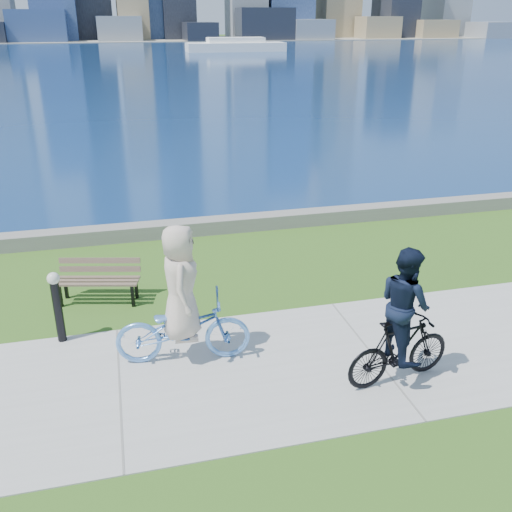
{
  "coord_description": "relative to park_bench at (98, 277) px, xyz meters",
  "views": [
    {
      "loc": [
        -3.74,
        -7.22,
        5.09
      ],
      "look_at": [
        -1.46,
        1.9,
        1.1
      ],
      "focal_mm": 40.0,
      "sensor_mm": 36.0,
      "label": 1
    }
  ],
  "objects": [
    {
      "name": "seawall",
      "position": [
        4.27,
        3.17,
        -0.32
      ],
      "size": [
        90.0,
        0.5,
        0.35
      ],
      "primitive_type": "cube",
      "color": "slate",
      "rests_on": "ground"
    },
    {
      "name": "cyclist_woman",
      "position": [
        1.3,
        -2.46,
        0.37
      ],
      "size": [
        0.98,
        2.17,
        2.26
      ],
      "rotation": [
        0.0,
        0.0,
        1.45
      ],
      "color": "#5F9AE7",
      "rests_on": "ground"
    },
    {
      "name": "bay_water",
      "position": [
        4.27,
        68.97,
        -0.49
      ],
      "size": [
        320.0,
        131.0,
        0.01
      ],
      "primitive_type": "cube",
      "color": "navy",
      "rests_on": "ground"
    },
    {
      "name": "cyclist_man",
      "position": [
        4.32,
        -3.8,
        0.43
      ],
      "size": [
        0.77,
        1.79,
        2.14
      ],
      "rotation": [
        0.0,
        0.0,
        1.73
      ],
      "color": "black",
      "rests_on": "ground"
    },
    {
      "name": "bollard_lamp",
      "position": [
        -0.63,
        -1.39,
        0.24
      ],
      "size": [
        0.21,
        0.21,
        1.27
      ],
      "color": "black",
      "rests_on": "ground"
    },
    {
      "name": "park_bench",
      "position": [
        0.0,
        0.0,
        0.0
      ],
      "size": [
        1.64,
        0.89,
        0.8
      ],
      "rotation": [
        0.0,
        0.0,
        -0.24
      ],
      "color": "black",
      "rests_on": "ground"
    },
    {
      "name": "ferry_far",
      "position": [
        19.51,
        78.22,
        0.34
      ],
      "size": [
        14.66,
        4.19,
        1.99
      ],
      "color": "white",
      "rests_on": "ground"
    },
    {
      "name": "far_shore",
      "position": [
        4.27,
        126.97,
        -0.43
      ],
      "size": [
        320.0,
        30.0,
        0.12
      ],
      "primitive_type": "cube",
      "color": "gray",
      "rests_on": "ground"
    },
    {
      "name": "concrete_path",
      "position": [
        4.27,
        -3.03,
        -0.48
      ],
      "size": [
        80.0,
        3.5,
        0.02
      ],
      "primitive_type": "cube",
      "color": "#A5A5A0",
      "rests_on": "ground"
    },
    {
      "name": "ground",
      "position": [
        4.27,
        -3.03,
        -0.49
      ],
      "size": [
        320.0,
        320.0,
        0.0
      ],
      "primitive_type": "plane",
      "color": "#2D5516",
      "rests_on": "ground"
    }
  ]
}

